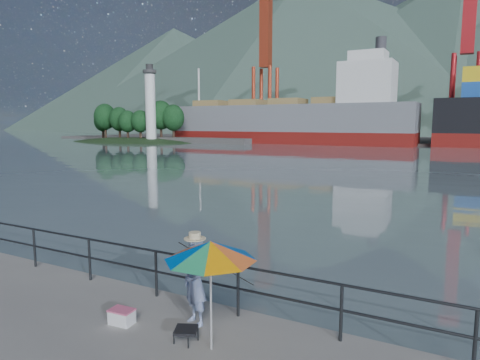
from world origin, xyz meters
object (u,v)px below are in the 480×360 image
at_px(fisherman, 195,282).
at_px(beach_umbrella, 210,251).
at_px(cooler_bag, 122,317).
at_px(bulk_carrier, 295,120).

bearing_deg(fisherman, beach_umbrella, -16.64).
bearing_deg(beach_umbrella, cooler_bag, -179.25).
bearing_deg(beach_umbrella, fisherman, 139.20).
distance_m(beach_umbrella, cooler_bag, 2.49).
relative_size(cooler_bag, bulk_carrier, 0.01).
bearing_deg(fisherman, bulk_carrier, 133.94).
relative_size(fisherman, bulk_carrier, 0.03).
bearing_deg(bulk_carrier, fisherman, -70.22).
xyz_separation_m(fisherman, bulk_carrier, (-25.37, 70.57, 3.39)).
bearing_deg(cooler_bag, fisherman, 24.33).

